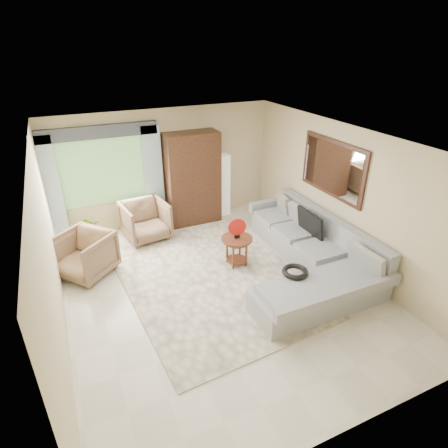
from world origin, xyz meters
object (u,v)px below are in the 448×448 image
potted_plant (88,229)px  coffee_table (237,251)px  tv_screen (310,223)px  armoire (193,179)px  sectional_sofa (311,257)px  armchair_right (146,221)px  armchair_left (84,255)px  floor_lamp (224,185)px

potted_plant → coffee_table: bearing=-40.9°
tv_screen → coffee_table: 1.52m
coffee_table → armoire: (-0.06, 2.16, 0.74)m
sectional_sofa → armchair_right: (-2.47, 2.51, 0.13)m
tv_screen → armoire: bearing=121.7°
armchair_left → armoire: armoire is taller
coffee_table → potted_plant: size_ratio=1.01×
armchair_left → floor_lamp: 3.67m
armchair_right → armoire: bearing=9.4°
sectional_sofa → armoire: size_ratio=1.65×
potted_plant → floor_lamp: (3.21, 0.08, 0.46)m
coffee_table → armchair_right: 2.20m
floor_lamp → sectional_sofa: bearing=-81.7°
sectional_sofa → tv_screen: bearing=60.2°
sectional_sofa → coffee_table: (-1.17, 0.74, 0.02)m
tv_screen → potted_plant: tv_screen is taller
coffee_table → armoire: 2.28m
sectional_sofa → potted_plant: sectional_sofa is taller
armchair_left → coffee_table: bearing=31.4°
coffee_table → armoire: armoire is taller
potted_plant → floor_lamp: bearing=1.5°
armoire → floor_lamp: (0.80, 0.06, -0.30)m
sectional_sofa → armchair_left: sectional_sofa is taller
armchair_left → potted_plant: armchair_left is taller
armoire → armchair_left: bearing=-153.3°
coffee_table → armchair_left: armchair_left is taller
tv_screen → armoire: (-1.50, 2.43, 0.33)m
sectional_sofa → potted_plant: (-3.64, 2.87, 0.01)m
floor_lamp → coffee_table: bearing=-108.5°
floor_lamp → tv_screen: bearing=-74.3°
sectional_sofa → armchair_left: bearing=157.3°
tv_screen → floor_lamp: bearing=105.7°
tv_screen → coffee_table: size_ratio=1.26×
armoire → floor_lamp: bearing=4.3°
armchair_left → armchair_right: 1.63m
coffee_table → sectional_sofa: bearing=-32.2°
armchair_right → armoire: size_ratio=0.43×
sectional_sofa → armoire: armoire is taller
armchair_right → coffee_table: bearing=-61.7°
sectional_sofa → tv_screen: 0.69m
tv_screen → floor_lamp: (-0.70, 2.49, 0.03)m
tv_screen → potted_plant: bearing=148.4°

